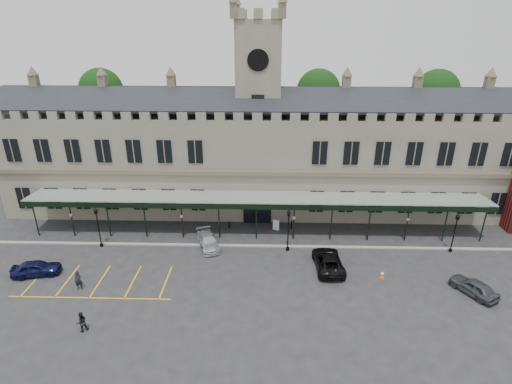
{
  "coord_description": "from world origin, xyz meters",
  "views": [
    {
      "loc": [
        1.02,
        -30.76,
        21.71
      ],
      "look_at": [
        0.0,
        6.0,
        6.0
      ],
      "focal_mm": 28.0,
      "sensor_mm": 36.0,
      "label": 1
    }
  ],
  "objects_px": {
    "station_building": "(258,157)",
    "car_right_a": "(474,287)",
    "traffic_cone": "(382,274)",
    "car_van": "(328,261)",
    "lamp_post_right": "(455,229)",
    "person_b": "(81,322)",
    "car_left_a": "(36,268)",
    "lamp_post_left": "(98,224)",
    "person_a": "(79,280)",
    "clock_tower": "(258,102)",
    "lamp_post_mid": "(288,226)",
    "sign_board": "(276,225)",
    "car_taxi": "(208,241)"
  },
  "relations": [
    {
      "from": "lamp_post_right",
      "to": "car_left_a",
      "type": "distance_m",
      "value": 40.58
    },
    {
      "from": "car_van",
      "to": "person_b",
      "type": "xyz_separation_m",
      "value": [
        -19.83,
        -9.05,
        0.1
      ]
    },
    {
      "from": "car_van",
      "to": "person_a",
      "type": "xyz_separation_m",
      "value": [
        -22.32,
        -3.92,
        0.15
      ]
    },
    {
      "from": "lamp_post_left",
      "to": "person_b",
      "type": "relative_size",
      "value": 2.64
    },
    {
      "from": "car_left_a",
      "to": "lamp_post_right",
      "type": "bearing_deg",
      "value": -95.75
    },
    {
      "from": "car_taxi",
      "to": "sign_board",
      "type": "bearing_deg",
      "value": 6.96
    },
    {
      "from": "lamp_post_mid",
      "to": "person_b",
      "type": "bearing_deg",
      "value": -143.03
    },
    {
      "from": "lamp_post_mid",
      "to": "person_b",
      "type": "relative_size",
      "value": 2.74
    },
    {
      "from": "station_building",
      "to": "car_taxi",
      "type": "relative_size",
      "value": 13.32
    },
    {
      "from": "lamp_post_mid",
      "to": "station_building",
      "type": "bearing_deg",
      "value": 106.56
    },
    {
      "from": "clock_tower",
      "to": "person_a",
      "type": "height_order",
      "value": "clock_tower"
    },
    {
      "from": "clock_tower",
      "to": "car_right_a",
      "type": "height_order",
      "value": "clock_tower"
    },
    {
      "from": "lamp_post_mid",
      "to": "person_b",
      "type": "xyz_separation_m",
      "value": [
        -16.12,
        -12.14,
        -1.91
      ]
    },
    {
      "from": "lamp_post_left",
      "to": "person_a",
      "type": "xyz_separation_m",
      "value": [
        0.9,
        -7.26,
        -1.75
      ]
    },
    {
      "from": "person_b",
      "to": "sign_board",
      "type": "bearing_deg",
      "value": -169.42
    },
    {
      "from": "station_building",
      "to": "person_b",
      "type": "height_order",
      "value": "station_building"
    },
    {
      "from": "lamp_post_left",
      "to": "person_b",
      "type": "xyz_separation_m",
      "value": [
        3.39,
        -12.39,
        -1.81
      ]
    },
    {
      "from": "traffic_cone",
      "to": "car_van",
      "type": "xyz_separation_m",
      "value": [
        -4.77,
        1.5,
        0.41
      ]
    },
    {
      "from": "car_right_a",
      "to": "lamp_post_mid",
      "type": "bearing_deg",
      "value": -54.39
    },
    {
      "from": "clock_tower",
      "to": "car_right_a",
      "type": "xyz_separation_m",
      "value": [
        19.0,
        -17.87,
        -12.41
      ]
    },
    {
      "from": "lamp_post_right",
      "to": "sign_board",
      "type": "relative_size",
      "value": 3.48
    },
    {
      "from": "lamp_post_right",
      "to": "car_van",
      "type": "bearing_deg",
      "value": -165.82
    },
    {
      "from": "clock_tower",
      "to": "person_b",
      "type": "xyz_separation_m",
      "value": [
        -12.83,
        -23.29,
        -12.26
      ]
    },
    {
      "from": "lamp_post_left",
      "to": "traffic_cone",
      "type": "relative_size",
      "value": 6.41
    },
    {
      "from": "station_building",
      "to": "car_right_a",
      "type": "height_order",
      "value": "station_building"
    },
    {
      "from": "lamp_post_right",
      "to": "station_building",
      "type": "bearing_deg",
      "value": 151.47
    },
    {
      "from": "station_building",
      "to": "car_right_a",
      "type": "xyz_separation_m",
      "value": [
        19.0,
        -17.79,
        -5.77
      ]
    },
    {
      "from": "lamp_post_mid",
      "to": "lamp_post_right",
      "type": "bearing_deg",
      "value": 0.69
    },
    {
      "from": "car_taxi",
      "to": "car_van",
      "type": "height_order",
      "value": "car_van"
    },
    {
      "from": "lamp_post_mid",
      "to": "sign_board",
      "type": "bearing_deg",
      "value": 104.56
    },
    {
      "from": "clock_tower",
      "to": "car_van",
      "type": "xyz_separation_m",
      "value": [
        7.0,
        -14.24,
        -12.36
      ]
    },
    {
      "from": "lamp_post_left",
      "to": "car_right_a",
      "type": "bearing_deg",
      "value": -11.2
    },
    {
      "from": "station_building",
      "to": "car_right_a",
      "type": "distance_m",
      "value": 26.66
    },
    {
      "from": "station_building",
      "to": "person_a",
      "type": "distance_m",
      "value": 24.34
    },
    {
      "from": "lamp_post_mid",
      "to": "car_left_a",
      "type": "bearing_deg",
      "value": -167.94
    },
    {
      "from": "lamp_post_right",
      "to": "car_right_a",
      "type": "height_order",
      "value": "lamp_post_right"
    },
    {
      "from": "station_building",
      "to": "person_b",
      "type": "bearing_deg",
      "value": -118.94
    },
    {
      "from": "clock_tower",
      "to": "traffic_cone",
      "type": "distance_m",
      "value": 23.44
    },
    {
      "from": "car_right_a",
      "to": "person_a",
      "type": "relative_size",
      "value": 2.27
    },
    {
      "from": "lamp_post_left",
      "to": "car_van",
      "type": "xyz_separation_m",
      "value": [
        23.22,
        -3.34,
        -1.91
      ]
    },
    {
      "from": "lamp_post_left",
      "to": "sign_board",
      "type": "height_order",
      "value": "lamp_post_left"
    },
    {
      "from": "sign_board",
      "to": "car_right_a",
      "type": "bearing_deg",
      "value": -14.98
    },
    {
      "from": "person_b",
      "to": "car_van",
      "type": "bearing_deg",
      "value": 167.43
    },
    {
      "from": "lamp_post_right",
      "to": "car_left_a",
      "type": "bearing_deg",
      "value": -172.6
    },
    {
      "from": "traffic_cone",
      "to": "sign_board",
      "type": "relative_size",
      "value": 0.56
    },
    {
      "from": "lamp_post_mid",
      "to": "car_van",
      "type": "bearing_deg",
      "value": -39.75
    },
    {
      "from": "car_right_a",
      "to": "car_left_a",
      "type": "bearing_deg",
      "value": -33.71
    },
    {
      "from": "lamp_post_left",
      "to": "car_van",
      "type": "relative_size",
      "value": 0.83
    },
    {
      "from": "car_taxi",
      "to": "car_right_a",
      "type": "height_order",
      "value": "car_right_a"
    },
    {
      "from": "station_building",
      "to": "sign_board",
      "type": "height_order",
      "value": "station_building"
    }
  ]
}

